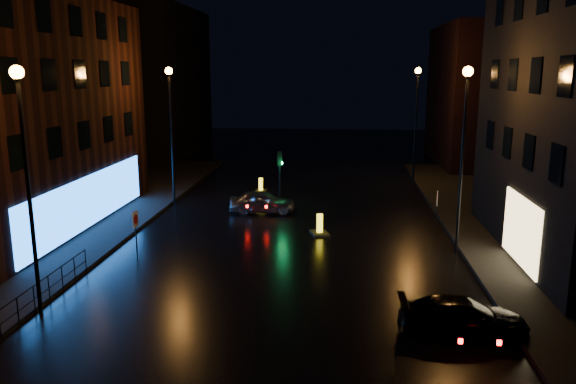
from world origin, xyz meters
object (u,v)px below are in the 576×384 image
dark_sedan (463,317)px  silver_hatchback (262,202)px  road_sign_right (437,202)px  traffic_signal (280,199)px  road_sign_left (135,223)px  bollard_far (261,189)px  bollard_near (320,230)px

dark_sedan → silver_hatchback: bearing=28.9°
road_sign_right → traffic_signal: bearing=-17.9°
silver_hatchback → road_sign_left: size_ratio=1.77×
traffic_signal → dark_sedan: size_ratio=0.85×
bollard_far → road_sign_right: 13.74m
dark_sedan → bollard_near: dark_sedan is taller
traffic_signal → road_sign_right: bearing=-28.4°
bollard_near → bollard_far: bearing=98.1°
traffic_signal → silver_hatchback: traffic_signal is taller
traffic_signal → silver_hatchback: bearing=-120.0°
bollard_far → bollard_near: bearing=-60.7°
bollard_near → road_sign_left: size_ratio=0.64×
silver_hatchback → bollard_near: 5.42m
silver_hatchback → road_sign_left: 9.75m
bollard_near → road_sign_right: size_ratio=0.65×
bollard_far → silver_hatchback: bearing=-75.9°
road_sign_left → road_sign_right: bearing=25.5°
traffic_signal → bollard_far: traffic_signal is taller
road_sign_left → silver_hatchback: bearing=66.9°
silver_hatchback → bollard_near: (3.51, -4.12, -0.42)m
traffic_signal → dark_sedan: bearing=-65.1°
traffic_signal → silver_hatchback: size_ratio=0.90×
dark_sedan → bollard_far: bearing=23.6°
bollard_far → road_sign_right: bearing=-35.5°
bollard_near → road_sign_left: 9.24m
bollard_far → road_sign_left: 14.86m
bollard_far → road_sign_left: bearing=-98.7°
dark_sedan → road_sign_left: size_ratio=1.87×
silver_hatchback → bollard_far: (-0.91, 5.73, -0.44)m
silver_hatchback → bollard_near: bearing=-143.7°
traffic_signal → road_sign_right: (8.60, -4.66, 1.11)m
traffic_signal → road_sign_right: size_ratio=1.60×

